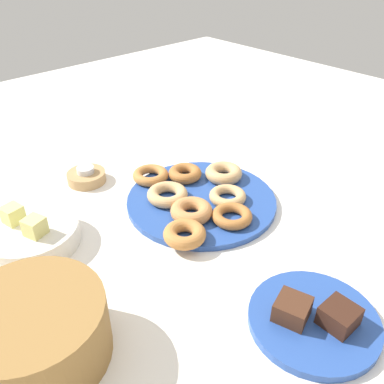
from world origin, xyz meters
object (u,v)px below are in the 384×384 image
at_px(brownie_far, 292,309).
at_px(donut_6, 185,234).
at_px(donut_3, 228,196).
at_px(melon_chunk_left, 35,227).
at_px(donut_5, 151,175).
at_px(basket, 35,332).
at_px(donut_2, 191,211).
at_px(cake_plate, 313,320).
at_px(melon_chunk_right, 13,214).
at_px(donut_1, 224,173).
at_px(fruit_bowl, 31,235).
at_px(donut_4, 167,195).
at_px(donut_7, 185,173).
at_px(donut_0, 232,216).
at_px(tealight, 85,170).
at_px(brownie_near, 339,316).
at_px(donut_plate, 201,200).
at_px(candle_holder, 87,177).

bearing_deg(brownie_far, donut_6, -1.09).
distance_m(donut_3, melon_chunk_left, 0.42).
xyz_separation_m(donut_5, basket, (-0.27, 0.43, 0.03)).
xyz_separation_m(donut_2, basket, (-0.09, 0.39, 0.02)).
xyz_separation_m(donut_2, cake_plate, (-0.34, 0.04, -0.02)).
xyz_separation_m(donut_6, melon_chunk_right, (0.25, 0.24, 0.03)).
height_order(donut_1, fruit_bowl, same).
relative_size(donut_4, donut_7, 1.14).
xyz_separation_m(donut_0, basket, (-0.02, 0.45, 0.03)).
bearing_deg(donut_0, donut_3, -39.96).
relative_size(donut_0, tealight, 2.03).
xyz_separation_m(donut_7, tealight, (0.17, 0.18, 0.01)).
height_order(donut_6, brownie_near, brownie_near).
xyz_separation_m(donut_3, donut_4, (0.10, 0.10, 0.00)).
distance_m(brownie_near, melon_chunk_left, 0.57).
distance_m(donut_6, fruit_bowl, 0.31).
distance_m(donut_0, donut_7, 0.21).
bearing_deg(fruit_bowl, brownie_far, -155.42).
xyz_separation_m(donut_plate, melon_chunk_left, (0.10, 0.35, 0.06)).
bearing_deg(melon_chunk_left, candle_holder, -50.65).
relative_size(donut_plate, donut_6, 3.99).
distance_m(cake_plate, melon_chunk_left, 0.54).
relative_size(brownie_near, melon_chunk_left, 1.47).
height_order(cake_plate, candle_holder, candle_holder).
bearing_deg(cake_plate, brownie_far, 45.00).
distance_m(donut_2, melon_chunk_right, 0.36).
distance_m(donut_1, donut_4, 0.17).
xyz_separation_m(donut_1, basket, (-0.15, 0.56, 0.02)).
xyz_separation_m(donut_3, brownie_far, (-0.30, 0.17, 0.01)).
distance_m(donut_3, tealight, 0.36).
xyz_separation_m(donut_2, donut_3, (-0.01, -0.10, -0.00)).
height_order(donut_3, melon_chunk_right, melon_chunk_right).
bearing_deg(donut_plate, donut_1, -75.40).
relative_size(donut_0, cake_plate, 0.41).
relative_size(donut_plate, donut_4, 3.68).
relative_size(donut_0, donut_2, 0.96).
distance_m(donut_4, brownie_near, 0.46).
bearing_deg(brownie_far, donut_3, -29.71).
bearing_deg(donut_plate, donut_6, 123.41).
distance_m(donut_0, brownie_far, 0.27).
distance_m(tealight, fruit_bowl, 0.25).
relative_size(donut_plate, cake_plate, 1.63).
bearing_deg(tealight, basket, 141.32).
xyz_separation_m(donut_6, brownie_far, (-0.26, 0.01, 0.00)).
relative_size(donut_6, brownie_near, 1.64).
bearing_deg(donut_1, donut_plate, 104.60).
height_order(donut_1, donut_4, donut_1).
height_order(donut_2, donut_4, donut_2).
relative_size(donut_0, donut_7, 1.06).
bearing_deg(donut_1, cake_plate, 152.39).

